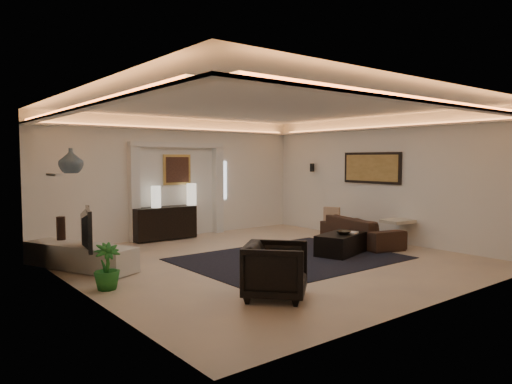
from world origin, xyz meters
TOP-DOWN VIEW (x-y plane):
  - floor at (0.00, 0.00)m, footprint 7.00×7.00m
  - ceiling at (0.00, 0.00)m, footprint 7.00×7.00m
  - wall_back at (0.00, 3.50)m, footprint 7.00×0.00m
  - wall_front at (0.00, -3.50)m, footprint 7.00×0.00m
  - wall_left at (-3.50, 0.00)m, footprint 0.00×7.00m
  - wall_right at (3.50, 0.00)m, footprint 0.00×7.00m
  - cove_soffit at (0.00, 0.00)m, footprint 7.00×7.00m
  - daylight_slit at (1.35, 3.48)m, footprint 0.25×0.03m
  - area_rug at (0.40, -0.20)m, footprint 4.00×3.00m
  - pilaster_left at (-1.15, 3.40)m, footprint 0.22×0.20m
  - pilaster_right at (1.15, 3.40)m, footprint 0.22×0.20m
  - alcove_header at (0.00, 3.40)m, footprint 2.52×0.20m
  - painting_frame at (0.00, 3.47)m, footprint 0.74×0.04m
  - painting_canvas at (0.00, 3.44)m, footprint 0.62×0.02m
  - art_panel_frame at (3.47, 0.30)m, footprint 0.04×1.64m
  - art_panel_gold at (3.44, 0.30)m, footprint 0.02×1.50m
  - wall_sconce at (3.38, 2.20)m, footprint 0.12×0.12m
  - wall_niche at (-3.44, 1.40)m, footprint 0.10×0.55m
  - console at (-0.49, 3.25)m, footprint 1.52×0.49m
  - lamp_left at (-0.68, 3.25)m, footprint 0.29×0.29m
  - lamp_right at (0.27, 3.25)m, footprint 0.25×0.25m
  - media_ledge at (-3.04, 1.44)m, footprint 1.42×2.27m
  - tv at (-3.15, 0.99)m, footprint 1.16×0.48m
  - figurine at (-3.15, 2.11)m, footprint 0.19×0.19m
  - ginger_jar at (-3.15, 1.43)m, footprint 0.53×0.53m
  - plant at (-3.15, -0.12)m, footprint 0.39×0.39m
  - sofa at (2.68, -0.04)m, footprint 2.23×1.29m
  - throw_blanket at (3.15, -0.68)m, footprint 0.68×0.59m
  - throw_pillow at (2.88, 1.01)m, footprint 0.26×0.40m
  - coffee_table at (1.49, -0.52)m, footprint 1.28×0.92m
  - bowl at (1.48, -0.59)m, footprint 0.32×0.32m
  - magazine at (1.68, -0.64)m, footprint 0.29×0.25m
  - armchair at (-1.49, -1.98)m, footprint 1.18×1.18m

SIDE VIEW (x-z plane):
  - floor at x=0.00m, z-range 0.00..0.00m
  - area_rug at x=0.40m, z-range 0.00..0.01m
  - coffee_table at x=1.49m, z-range -0.01..0.42m
  - media_ledge at x=-3.04m, z-range 0.02..0.43m
  - sofa at x=2.68m, z-range 0.00..0.61m
  - plant at x=-3.15m, z-range 0.00..0.68m
  - armchair at x=-1.49m, z-range 0.00..0.77m
  - console at x=-0.49m, z-range 0.02..0.78m
  - magazine at x=1.68m, z-range 0.41..0.44m
  - bowl at x=1.48m, z-range 0.41..0.48m
  - throw_blanket at x=3.15m, z-range 0.52..0.58m
  - throw_pillow at x=2.88m, z-range 0.36..0.74m
  - figurine at x=-3.15m, z-range 0.43..0.85m
  - tv at x=-3.15m, z-range 0.45..1.12m
  - lamp_left at x=-0.68m, z-range 0.84..1.34m
  - lamp_right at x=0.27m, z-range 0.82..1.36m
  - pilaster_left at x=-1.15m, z-range 0.00..2.20m
  - pilaster_right at x=1.15m, z-range 0.00..2.20m
  - daylight_slit at x=1.35m, z-range 0.85..1.85m
  - wall_back at x=0.00m, z-range -2.05..4.95m
  - wall_front at x=0.00m, z-range -2.05..4.95m
  - wall_left at x=-3.50m, z-range -2.05..4.95m
  - wall_right at x=3.50m, z-range -2.05..4.95m
  - painting_frame at x=0.00m, z-range 1.28..2.02m
  - painting_canvas at x=0.00m, z-range 1.34..1.96m
  - wall_niche at x=-3.44m, z-range 1.63..1.67m
  - wall_sconce at x=3.38m, z-range 1.57..1.79m
  - art_panel_gold at x=3.44m, z-range 1.39..2.01m
  - art_panel_frame at x=3.47m, z-range 1.33..2.07m
  - ginger_jar at x=-3.15m, z-range 1.67..2.09m
  - alcove_header at x=0.00m, z-range 2.19..2.31m
  - cove_soffit at x=0.00m, z-range 2.60..2.64m
  - ceiling at x=0.00m, z-range 2.90..2.90m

